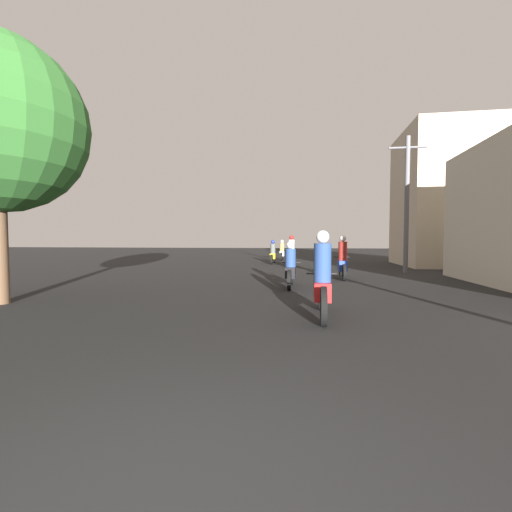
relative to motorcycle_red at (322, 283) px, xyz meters
The scene contains 8 objects.
motorcycle_red is the anchor object (origin of this frame).
motorcycle_black 4.14m from the motorcycle_red, 101.17° to the left, with size 0.60×1.97×1.42m.
motorcycle_blue 6.74m from the motorcycle_red, 81.36° to the left, with size 0.60×2.06×1.64m.
motorcycle_orange 11.99m from the motorcycle_red, 95.53° to the left, with size 0.60×1.96×1.71m.
motorcycle_yellow 14.64m from the motorcycle_red, 99.48° to the left, with size 0.60×1.94×1.46m.
motorcycle_white 18.23m from the motorcycle_red, 96.71° to the left, with size 0.60×1.96×1.47m.
building_right_far 16.40m from the motorcycle_red, 62.95° to the left, with size 4.58×5.71×7.62m.
utility_pole_far 10.68m from the motorcycle_red, 67.09° to the left, with size 1.60×0.20×6.02m.
Camera 1 is at (0.69, -1.27, 1.46)m, focal length 24.00 mm.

